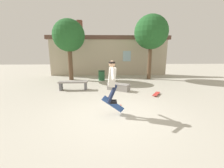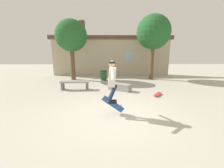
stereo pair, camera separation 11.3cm
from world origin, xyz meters
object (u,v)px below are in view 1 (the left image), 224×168
Objects in this scene: park_bench at (73,84)px; skater at (112,78)px; trash_bin at (102,75)px; skate_ledge at (118,87)px; tree_left at (69,36)px; skateboard_resting at (156,94)px; tree_right at (151,32)px; skateboard_flipping at (113,104)px.

skater is (2.05, -3.50, 0.93)m from park_bench.
park_bench is 2.19× the size of trash_bin.
park_bench is 1.25× the size of skate_ledge.
skater is at bearing -66.67° from tree_left.
tree_left reaches higher than skater.
park_bench is at bearing 107.03° from skateboard_resting.
tree_right is 5.67m from skateboard_resting.
tree_right is 5.46m from skate_ledge.
skate_ledge is at bearing -44.64° from tree_left.
trash_bin reaches higher than park_bench.
skate_ledge is 3.23m from skateboard_flipping.
trash_bin reaches higher than skateboard_flipping.
trash_bin is 4.88m from skateboard_resting.
skate_ledge is at bearing 80.39° from skater.
skateboard_resting is (2.84, -3.95, -0.32)m from trash_bin.
trash_bin is at bearing 95.76° from skateboard_flipping.
tree_right reaches higher than skate_ledge.
tree_right is 3.36× the size of skater.
skater is at bearing 166.89° from skateboard_resting.
skate_ledge is at bearing 82.26° from skateboard_flipping.
skateboard_resting is (1.83, -1.03, -0.13)m from skate_ledge.
skate_ledge is at bearing -128.52° from tree_right.
park_bench is (0.80, -3.10, -2.86)m from tree_left.
trash_bin is at bearing 141.27° from skate_ledge.
tree_left reaches higher than trash_bin.
park_bench is 3.12m from trash_bin.
trash_bin is (-3.72, -0.47, -3.11)m from tree_right.
trash_bin is at bearing 59.27° from park_bench.
skate_ledge reaches higher than skateboard_resting.
skateboard_flipping is 3.17m from skateboard_resting.
skater is at bearing -60.87° from park_bench.
skater is at bearing -115.66° from tree_right.
trash_bin is (2.33, -0.38, -2.83)m from tree_left.
skateboard_flipping is (2.88, -6.50, -2.86)m from tree_left.
skater reaches higher than trash_bin.
park_bench is 4.56m from skateboard_resting.
tree_left is at bearing 170.70° from trash_bin.
skateboard_resting is at bearing 44.02° from skateboard_flipping.
park_bench is at bearing -119.50° from trash_bin.
skateboard_flipping is at bearing -84.90° from trash_bin.
skateboard_resting is (4.38, -1.24, -0.29)m from park_bench.
skater is at bearing -85.30° from trash_bin.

